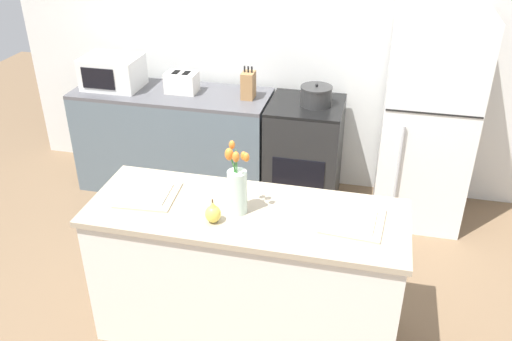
# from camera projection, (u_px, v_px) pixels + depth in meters

# --- Properties ---
(ground_plane) EXTENTS (10.00, 10.00, 0.00)m
(ground_plane) POSITION_uv_depth(u_px,v_px,m) (247.00, 327.00, 3.45)
(ground_plane) COLOR brown
(back_wall) EXTENTS (5.20, 0.08, 2.70)m
(back_wall) POSITION_uv_depth(u_px,v_px,m) (304.00, 35.00, 4.50)
(back_wall) COLOR silver
(back_wall) RESTS_ON ground_plane
(kitchen_island) EXTENTS (1.80, 0.66, 0.89)m
(kitchen_island) POSITION_uv_depth(u_px,v_px,m) (246.00, 272.00, 3.24)
(kitchen_island) COLOR silver
(kitchen_island) RESTS_ON ground_plane
(back_counter) EXTENTS (1.68, 0.60, 0.91)m
(back_counter) POSITION_uv_depth(u_px,v_px,m) (175.00, 140.00, 4.81)
(back_counter) COLOR slate
(back_counter) RESTS_ON ground_plane
(stove_range) EXTENTS (0.60, 0.61, 0.91)m
(stove_range) POSITION_uv_depth(u_px,v_px,m) (304.00, 154.00, 4.57)
(stove_range) COLOR black
(stove_range) RESTS_ON ground_plane
(refrigerator) EXTENTS (0.68, 0.67, 1.69)m
(refrigerator) POSITION_uv_depth(u_px,v_px,m) (427.00, 122.00, 4.20)
(refrigerator) COLOR white
(refrigerator) RESTS_ON ground_plane
(flower_vase) EXTENTS (0.13, 0.13, 0.42)m
(flower_vase) POSITION_uv_depth(u_px,v_px,m) (237.00, 187.00, 2.94)
(flower_vase) COLOR silver
(flower_vase) RESTS_ON kitchen_island
(pear_figurine) EXTENTS (0.09, 0.09, 0.14)m
(pear_figurine) POSITION_uv_depth(u_px,v_px,m) (213.00, 213.00, 2.90)
(pear_figurine) COLOR #E5CC4C
(pear_figurine) RESTS_ON kitchen_island
(plate_setting_left) EXTENTS (0.35, 0.35, 0.02)m
(plate_setting_left) POSITION_uv_depth(u_px,v_px,m) (148.00, 194.00, 3.15)
(plate_setting_left) COLOR beige
(plate_setting_left) RESTS_ON kitchen_island
(plate_setting_right) EXTENTS (0.35, 0.35, 0.02)m
(plate_setting_right) POSITION_uv_depth(u_px,v_px,m) (353.00, 220.00, 2.92)
(plate_setting_right) COLOR beige
(plate_setting_right) RESTS_ON kitchen_island
(toaster) EXTENTS (0.28, 0.18, 0.17)m
(toaster) POSITION_uv_depth(u_px,v_px,m) (182.00, 82.00, 4.54)
(toaster) COLOR silver
(toaster) RESTS_ON back_counter
(cooking_pot) EXTENTS (0.25, 0.25, 0.18)m
(cooking_pot) POSITION_uv_depth(u_px,v_px,m) (316.00, 96.00, 4.29)
(cooking_pot) COLOR #2D2D2D
(cooking_pot) RESTS_ON stove_range
(microwave) EXTENTS (0.48, 0.37, 0.27)m
(microwave) POSITION_uv_depth(u_px,v_px,m) (113.00, 72.00, 4.62)
(microwave) COLOR white
(microwave) RESTS_ON back_counter
(knife_block) EXTENTS (0.10, 0.14, 0.27)m
(knife_block) POSITION_uv_depth(u_px,v_px,m) (248.00, 85.00, 4.41)
(knife_block) COLOR #A37547
(knife_block) RESTS_ON back_counter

